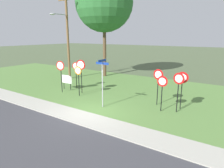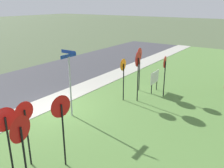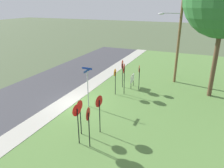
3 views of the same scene
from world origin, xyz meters
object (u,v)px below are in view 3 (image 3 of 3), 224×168
Objects in this scene: stop_sign_far_left at (139,73)px; yield_sign_near_left at (88,118)px; yield_sign_far_right at (77,115)px; stop_sign_near_right at (115,76)px; stop_sign_far_center at (124,72)px; street_name_post at (88,84)px; notice_board at (132,79)px; utility_pole at (178,32)px; yield_sign_near_right at (99,105)px; yield_sign_far_left at (80,110)px; stop_sign_near_left at (122,68)px.

yield_sign_near_left is at bearing -10.60° from stop_sign_far_left.
yield_sign_far_right is (9.03, -0.78, 0.17)m from stop_sign_far_left.
stop_sign_near_right is 0.83m from stop_sign_far_center.
stop_sign_far_left is 0.74× the size of street_name_post.
stop_sign_near_right is 2.45m from notice_board.
street_name_post is at bearing -23.62° from stop_sign_near_right.
stop_sign_far_left is 0.25× the size of utility_pole.
stop_sign_far_left is at bearing -172.69° from yield_sign_near_right.
yield_sign_near_right is at bearing 1.85° from notice_board.
stop_sign_far_center reaches higher than stop_sign_near_right.
stop_sign_far_center is 2.17× the size of notice_board.
yield_sign_near_right is 1.09× the size of yield_sign_far_left.
utility_pole reaches higher than stop_sign_far_center.
stop_sign_near_right is 7.44m from yield_sign_near_left.
yield_sign_far_left is at bearing -18.08° from stop_sign_far_left.
stop_sign_far_center reaches higher than stop_sign_far_left.
stop_sign_near_left is at bearing 168.61° from street_name_post.
stop_sign_far_center is 0.30× the size of utility_pole.
yield_sign_near_right is at bearing -4.47° from stop_sign_far_center.
yield_sign_far_right reaches higher than notice_board.
stop_sign_far_left is 9.06m from yield_sign_near_left.
stop_sign_far_center is 2.16m from notice_board.
stop_sign_near_right is 0.95× the size of yield_sign_near_right.
stop_sign_near_left reaches higher than yield_sign_near_right.
yield_sign_near_left is at bearing 1.92° from notice_board.
stop_sign_near_right is 0.25× the size of utility_pole.
stop_sign_near_right is 6.42m from yield_sign_far_left.
stop_sign_far_center is 1.11× the size of yield_sign_near_right.
stop_sign_near_left is at bearing -165.56° from stop_sign_far_center.
yield_sign_far_left is (8.18, -1.15, -0.01)m from stop_sign_far_left.
yield_sign_far_right is 0.27× the size of utility_pole.
yield_sign_near_left is at bearing 97.67° from yield_sign_far_right.
stop_sign_far_left is at bearing 77.35° from stop_sign_near_left.
utility_pole is (-11.73, 3.70, 3.27)m from yield_sign_far_left.
stop_sign_far_left is 8.26m from yield_sign_far_left.
stop_sign_near_left is 1.06× the size of yield_sign_far_right.
utility_pole is at bearing 174.93° from yield_sign_near_right.
stop_sign_near_left is 1.12× the size of stop_sign_far_left.
stop_sign_near_right is 3.14m from street_name_post.
notice_board is at bearing -167.32° from yield_sign_near_right.
stop_sign_near_left is 1.13× the size of stop_sign_near_right.
yield_sign_far_left is (6.74, -0.25, -0.35)m from stop_sign_far_center.
notice_board is at bearing -127.80° from stop_sign_far_left.
yield_sign_near_left reaches higher than stop_sign_near_right.
stop_sign_far_center is at bearing -42.23° from stop_sign_far_left.
stop_sign_near_right is at bearing -7.96° from stop_sign_near_left.
stop_sign_far_left is 1.84× the size of notice_board.
street_name_post is (4.75, -2.54, 0.19)m from stop_sign_far_left.
stop_sign_far_center is 7.67m from yield_sign_near_left.
stop_sign_near_right reaches higher than yield_sign_far_left.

